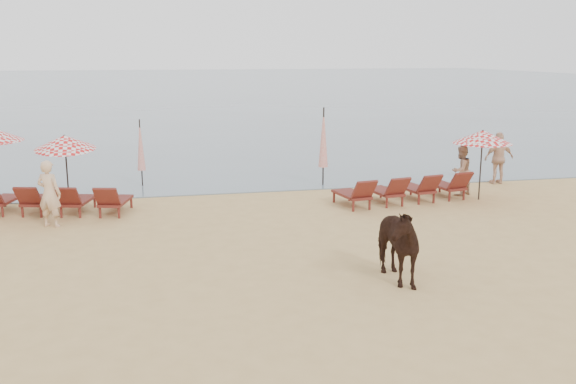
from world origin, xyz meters
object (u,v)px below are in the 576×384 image
umbrella_open_left_b (65,142)px  lounger_cluster_left (56,199)px  lounger_cluster_right (404,189)px  cow (392,242)px  beachgoer_left (49,194)px  beachgoer_right_b (499,158)px  umbrella_closed_left (141,145)px  umbrella_open_right (483,137)px  beachgoer_right_a (461,171)px  umbrella_closed_right (323,138)px

umbrella_open_left_b → lounger_cluster_left: bearing=-94.2°
lounger_cluster_right → cow: bearing=-124.4°
umbrella_open_left_b → cow: (6.72, -7.65, -1.06)m
cow → beachgoer_left: size_ratio=1.07×
beachgoer_right_b → umbrella_open_left_b: bearing=1.9°
beachgoer_left → umbrella_closed_left: bearing=-90.5°
umbrella_open_right → beachgoer_right_a: umbrella_open_right is taller
beachgoer_right_a → beachgoer_right_b: 2.46m
lounger_cluster_left → umbrella_open_right: bearing=10.6°
lounger_cluster_right → cow: 6.63m
umbrella_open_right → beachgoer_left: size_ratio=1.23×
umbrella_open_left_b → umbrella_open_right: umbrella_open_left_b is taller
umbrella_closed_left → beachgoer_left: umbrella_closed_left is taller
cow → lounger_cluster_left: bearing=131.8°
umbrella_closed_right → beachgoer_left: (-8.00, -3.42, -0.73)m
umbrella_open_left_b → umbrella_closed_left: (2.02, 2.39, -0.48)m
beachgoer_left → umbrella_open_right: bearing=-152.5°
umbrella_closed_right → beachgoer_left: 8.73m
beachgoer_right_a → cow: bearing=28.2°
beachgoer_left → beachgoer_right_b: bearing=-144.4°
umbrella_closed_right → umbrella_closed_left: bearing=168.9°
umbrella_open_left_b → cow: 10.24m
lounger_cluster_left → beachgoer_right_a: beachgoer_right_a is taller
lounger_cluster_right → beachgoer_right_a: size_ratio=2.64×
lounger_cluster_left → umbrella_open_left_b: (0.23, 0.89, 1.42)m
beachgoer_left → beachgoer_right_b: (13.77, 2.50, 0.01)m
lounger_cluster_right → beachgoer_right_b: 4.58m
lounger_cluster_left → umbrella_closed_right: umbrella_closed_right is taller
lounger_cluster_left → umbrella_open_left_b: bearing=90.1°
umbrella_closed_right → cow: 9.00m
lounger_cluster_left → umbrella_closed_left: (2.25, 3.28, 0.93)m
umbrella_closed_right → beachgoer_left: umbrella_closed_right is taller
umbrella_closed_left → beachgoer_right_b: umbrella_closed_left is taller
umbrella_closed_right → beachgoer_left: size_ratio=1.51×
umbrella_open_right → umbrella_open_left_b: bearing=157.7°
beachgoer_left → beachgoer_right_a: bearing=-149.1°
umbrella_open_left_b → beachgoer_right_b: bearing=11.6°
beachgoer_right_b → umbrella_open_right: bearing=49.4°
lounger_cluster_left → umbrella_open_left_b: size_ratio=1.90×
umbrella_open_right → beachgoer_right_b: size_ratio=1.21×
lounger_cluster_left → cow: 9.70m
beachgoer_left → beachgoer_right_a: beachgoer_left is taller
umbrella_open_left_b → umbrella_closed_left: bearing=60.0°
lounger_cluster_left → umbrella_closed_left: umbrella_closed_left is taller
beachgoer_right_a → beachgoer_left: bearing=-20.2°
umbrella_closed_right → beachgoer_right_a: 4.43m
umbrella_closed_left → umbrella_closed_right: 5.91m
beachgoer_left → beachgoer_right_a: size_ratio=1.11×
lounger_cluster_left → beachgoer_left: size_ratio=2.38×
lounger_cluster_right → umbrella_open_left_b: size_ratio=1.90×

